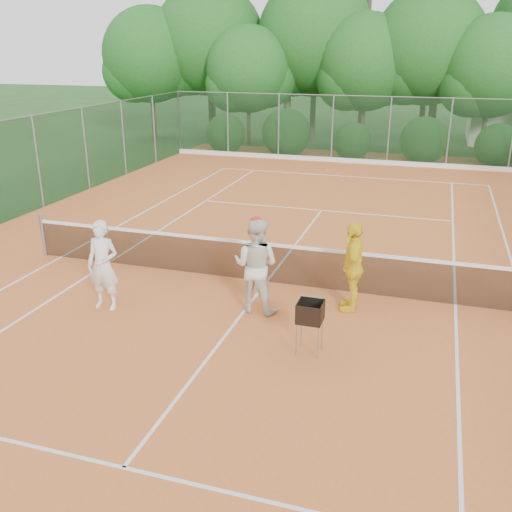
{
  "coord_description": "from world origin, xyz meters",
  "views": [
    {
      "loc": [
        3.39,
        -11.52,
        5.08
      ],
      "look_at": [
        0.13,
        -1.2,
        1.1
      ],
      "focal_mm": 40.0,
      "sensor_mm": 36.0,
      "label": 1
    }
  ],
  "objects": [
    {
      "name": "ground",
      "position": [
        0.0,
        0.0,
        0.0
      ],
      "size": [
        120.0,
        120.0,
        0.0
      ],
      "primitive_type": "plane",
      "color": "#214A1A",
      "rests_on": "ground"
    },
    {
      "name": "clay_court",
      "position": [
        0.0,
        0.0,
        0.01
      ],
      "size": [
        18.0,
        36.0,
        0.02
      ],
      "primitive_type": "cube",
      "color": "orange",
      "rests_on": "ground"
    },
    {
      "name": "tennis_net",
      "position": [
        0.0,
        0.0,
        0.53
      ],
      "size": [
        11.97,
        0.1,
        1.1
      ],
      "color": "gray",
      "rests_on": "clay_court"
    },
    {
      "name": "player_white",
      "position": [
        -2.76,
        -2.26,
        0.95
      ],
      "size": [
        0.69,
        0.46,
        1.86
      ],
      "primitive_type": "imported",
      "rotation": [
        0.0,
        0.0,
        0.02
      ],
      "color": "silver",
      "rests_on": "clay_court"
    },
    {
      "name": "player_center_grp",
      "position": [
        0.21,
        -1.44,
        1.0
      ],
      "size": [
        1.01,
        0.82,
        1.98
      ],
      "color": "silver",
      "rests_on": "clay_court"
    },
    {
      "name": "player_yellow",
      "position": [
        2.04,
        -0.8,
        0.95
      ],
      "size": [
        0.6,
        1.14,
        1.86
      ],
      "primitive_type": "imported",
      "rotation": [
        0.0,
        0.0,
        -1.43
      ],
      "color": "yellow",
      "rests_on": "clay_court"
    },
    {
      "name": "ball_hopper",
      "position": [
        1.62,
        -2.8,
        0.79
      ],
      "size": [
        0.42,
        0.42,
        0.97
      ],
      "rotation": [
        0.0,
        0.0,
        0.31
      ],
      "color": "gray",
      "rests_on": "clay_court"
    },
    {
      "name": "stray_ball_a",
      "position": [
        -3.62,
        10.4,
        0.05
      ],
      "size": [
        0.07,
        0.07,
        0.07
      ],
      "primitive_type": "sphere",
      "color": "gold",
      "rests_on": "clay_court"
    },
    {
      "name": "stray_ball_b",
      "position": [
        -1.06,
        12.75,
        0.05
      ],
      "size": [
        0.07,
        0.07,
        0.07
      ],
      "primitive_type": "sphere",
      "color": "#C5D832",
      "rests_on": "clay_court"
    },
    {
      "name": "stray_ball_c",
      "position": [
        -0.08,
        10.85,
        0.05
      ],
      "size": [
        0.07,
        0.07,
        0.07
      ],
      "primitive_type": "sphere",
      "color": "#C3D331",
      "rests_on": "clay_court"
    },
    {
      "name": "court_markings",
      "position": [
        0.0,
        0.0,
        0.02
      ],
      "size": [
        11.03,
        23.83,
        0.01
      ],
      "color": "white",
      "rests_on": "clay_court"
    },
    {
      "name": "fence_back",
      "position": [
        0.0,
        15.0,
        1.52
      ],
      "size": [
        18.07,
        0.07,
        3.0
      ],
      "color": "#19381E",
      "rests_on": "clay_court"
    },
    {
      "name": "tropical_treeline",
      "position": [
        1.43,
        20.22,
        5.11
      ],
      "size": [
        32.1,
        8.49,
        15.03
      ],
      "color": "brown",
      "rests_on": "ground"
    }
  ]
}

